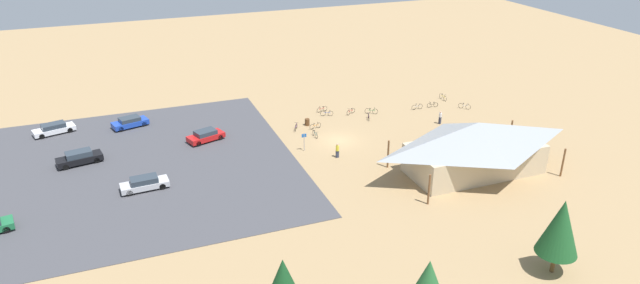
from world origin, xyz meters
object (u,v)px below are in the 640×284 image
object	(u,v)px
bicycle_blue_front_row	(327,113)
car_silver_aisle_side	(145,183)
bicycle_orange_lone_east	(315,126)
visitor_crossing_yard	(337,150)
bicycle_teal_edge_north	(315,134)
car_white_near_entry	(54,129)
lot_sign	(304,139)
bicycle_red_yard_center	(322,109)
trash_bin	(307,122)
car_red_by_curb	(206,136)
bicycle_yellow_edge_south	(443,97)
bicycle_purple_mid_cluster	(296,127)
bicycle_green_near_sign	(371,111)
pine_west	(561,227)
bicycle_silver_yard_right	(417,107)
bicycle_black_yard_left	(432,105)
car_black_second_row	(79,158)
car_blue_back_corner	(130,122)
bicycle_purple_near_porch	(369,117)
visitor_near_lot	(440,117)
bike_pavilion	(476,145)
bicycle_white_lone_west	(465,106)
bicycle_red_by_bin	(351,112)

from	to	relation	value
bicycle_blue_front_row	car_silver_aisle_side	distance (m)	27.34
bicycle_orange_lone_east	visitor_crossing_yard	distance (m)	8.73
bicycle_teal_edge_north	car_white_near_entry	xyz separation A→B (m)	(29.71, -12.33, 0.36)
lot_sign	bicycle_red_yard_center	distance (m)	12.73
trash_bin	car_red_by_curb	world-z (taller)	car_red_by_curb
bicycle_yellow_edge_south	car_silver_aisle_side	distance (m)	44.07
bicycle_purple_mid_cluster	bicycle_green_near_sign	bearing A→B (deg)	-171.77
pine_west	bicycle_teal_edge_north	size ratio (longest dim) A/B	3.80
bicycle_silver_yard_right	bicycle_black_yard_left	world-z (taller)	bicycle_silver_yard_right
bicycle_black_yard_left	car_black_second_row	distance (m)	45.53
bicycle_green_near_sign	car_blue_back_corner	bearing A→B (deg)	-12.37
bicycle_black_yard_left	car_black_second_row	xyz separation A→B (m)	(45.50, 1.52, 0.43)
lot_sign	visitor_crossing_yard	size ratio (longest dim) A/B	1.30
car_red_by_curb	bicycle_blue_front_row	bearing A→B (deg)	-171.46
lot_sign	bicycle_blue_front_row	size ratio (longest dim) A/B	1.35
lot_sign	bicycle_blue_front_row	distance (m)	11.33
bicycle_purple_near_porch	visitor_near_lot	distance (m)	9.18
bicycle_purple_near_porch	car_black_second_row	distance (m)	35.25
bicycle_silver_yard_right	car_red_by_curb	world-z (taller)	car_red_by_curb
bike_pavilion	bicycle_teal_edge_north	distance (m)	19.50
bicycle_purple_near_porch	car_black_second_row	bearing A→B (deg)	0.88
trash_bin	bicycle_black_yard_left	distance (m)	18.47
bicycle_orange_lone_east	pine_west	bearing A→B (deg)	101.98
bicycle_silver_yard_right	car_blue_back_corner	world-z (taller)	car_blue_back_corner
lot_sign	bicycle_white_lone_west	bearing A→B (deg)	-168.89
bike_pavilion	trash_bin	xyz separation A→B (m)	(12.11, -18.52, -2.72)
bicycle_teal_edge_north	bicycle_purple_mid_cluster	bearing A→B (deg)	-62.98
bicycle_white_lone_west	bicycle_red_yard_center	distance (m)	19.67
bicycle_teal_edge_north	bicycle_blue_front_row	size ratio (longest dim) A/B	1.04
car_silver_aisle_side	lot_sign	bearing A→B (deg)	-170.59
pine_west	visitor_crossing_yard	size ratio (longest dim) A/B	3.79
bicycle_red_by_bin	bicycle_purple_near_porch	world-z (taller)	bicycle_red_by_bin
bicycle_orange_lone_east	bicycle_purple_near_porch	world-z (taller)	bicycle_purple_near_porch
bicycle_purple_near_porch	visitor_crossing_yard	world-z (taller)	visitor_crossing_yard
bicycle_white_lone_west	car_white_near_entry	xyz separation A→B (m)	(52.31, -10.68, 0.34)
bike_pavilion	bicycle_red_by_bin	world-z (taller)	bike_pavilion
bicycle_red_by_bin	bicycle_purple_mid_cluster	xyz separation A→B (m)	(8.62, 2.50, -0.02)
bicycle_blue_front_row	visitor_near_lot	bearing A→B (deg)	148.21
bicycle_teal_edge_north	car_black_second_row	world-z (taller)	car_black_second_row
bicycle_teal_edge_north	visitor_near_lot	distance (m)	16.57
bicycle_orange_lone_east	bicycle_blue_front_row	bearing A→B (deg)	-129.81
bicycle_purple_mid_cluster	car_black_second_row	world-z (taller)	car_black_second_row
bicycle_red_by_bin	visitor_crossing_yard	world-z (taller)	visitor_crossing_yard
lot_sign	bicycle_orange_lone_east	size ratio (longest dim) A/B	1.32
bicycle_red_by_bin	car_silver_aisle_side	world-z (taller)	car_silver_aisle_side
trash_bin	car_silver_aisle_side	bearing A→B (deg)	25.71
bicycle_yellow_edge_south	bicycle_orange_lone_east	world-z (taller)	bicycle_yellow_edge_south
bicycle_purple_mid_cluster	car_blue_back_corner	bearing A→B (deg)	-23.31
lot_sign	bicycle_yellow_edge_south	xyz separation A→B (m)	(-24.39, -9.14, -1.01)
trash_bin	bicycle_white_lone_west	size ratio (longest dim) A/B	0.66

